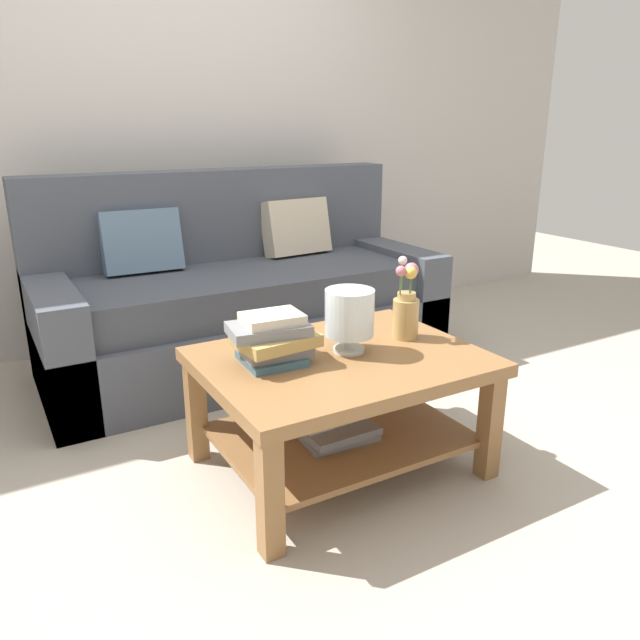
{
  "coord_description": "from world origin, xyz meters",
  "views": [
    {
      "loc": [
        -1.15,
        -2.14,
        1.32
      ],
      "look_at": [
        -0.0,
        -0.15,
        0.57
      ],
      "focal_mm": 34.49,
      "sensor_mm": 36.0,
      "label": 1
    }
  ],
  "objects_px": {
    "flower_pitcher": "(406,308)",
    "glass_hurricane_vase": "(349,314)",
    "book_stack_main": "(273,339)",
    "couch": "(240,301)",
    "coffee_table": "(339,389)"
  },
  "relations": [
    {
      "from": "coffee_table",
      "to": "book_stack_main",
      "type": "relative_size",
      "value": 3.2
    },
    {
      "from": "book_stack_main",
      "to": "glass_hurricane_vase",
      "type": "bearing_deg",
      "value": -8.11
    },
    {
      "from": "book_stack_main",
      "to": "flower_pitcher",
      "type": "relative_size",
      "value": 0.97
    },
    {
      "from": "book_stack_main",
      "to": "couch",
      "type": "bearing_deg",
      "value": 73.02
    },
    {
      "from": "book_stack_main",
      "to": "coffee_table",
      "type": "bearing_deg",
      "value": -15.51
    },
    {
      "from": "glass_hurricane_vase",
      "to": "coffee_table",
      "type": "bearing_deg",
      "value": -157.31
    },
    {
      "from": "couch",
      "to": "coffee_table",
      "type": "xyz_separation_m",
      "value": [
        -0.11,
        -1.23,
        -0.03
      ]
    },
    {
      "from": "coffee_table",
      "to": "book_stack_main",
      "type": "height_order",
      "value": "book_stack_main"
    },
    {
      "from": "flower_pitcher",
      "to": "book_stack_main",
      "type": "bearing_deg",
      "value": 177.62
    },
    {
      "from": "flower_pitcher",
      "to": "glass_hurricane_vase",
      "type": "bearing_deg",
      "value": -176.23
    },
    {
      "from": "couch",
      "to": "coffee_table",
      "type": "relative_size",
      "value": 2.07
    },
    {
      "from": "coffee_table",
      "to": "glass_hurricane_vase",
      "type": "height_order",
      "value": "glass_hurricane_vase"
    },
    {
      "from": "book_stack_main",
      "to": "flower_pitcher",
      "type": "distance_m",
      "value": 0.59
    },
    {
      "from": "coffee_table",
      "to": "book_stack_main",
      "type": "xyz_separation_m",
      "value": [
        -0.24,
        0.07,
        0.23
      ]
    },
    {
      "from": "couch",
      "to": "flower_pitcher",
      "type": "height_order",
      "value": "couch"
    }
  ]
}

